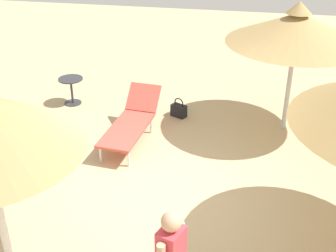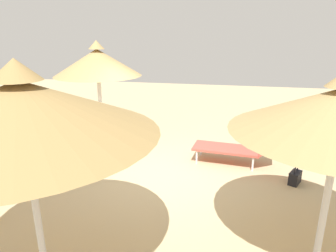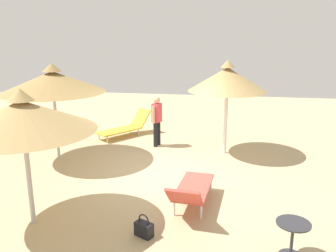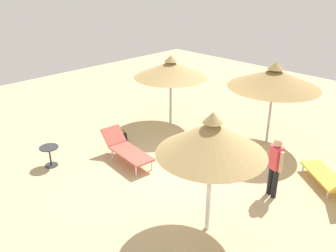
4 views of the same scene
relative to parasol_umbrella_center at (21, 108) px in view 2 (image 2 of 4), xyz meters
name	(u,v)px [view 2 (image 2 of 4)]	position (x,y,z in m)	size (l,w,h in m)	color
ground	(155,177)	(-0.58, -3.11, -2.26)	(24.00, 24.00, 0.10)	tan
parasol_umbrella_center	(21,108)	(0.00, 0.00, 0.00)	(2.83, 2.83, 2.71)	#B2B2B7
parasol_umbrella_front	(97,62)	(1.30, -4.66, 0.00)	(2.25, 2.25, 2.77)	white
lounge_chair_back	(237,147)	(-2.32, -4.02, -1.80)	(1.99, 0.83, 0.82)	#CC4C3F
person_standing_near_right	(42,137)	(1.65, -2.54, -1.31)	(0.44, 0.31, 1.59)	black
handbag	(295,177)	(-3.47, -3.29, -2.07)	(0.30, 0.37, 0.43)	black
side_table_round	(286,129)	(-3.66, -5.75, -1.80)	(0.54, 0.54, 0.61)	#2D2D33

